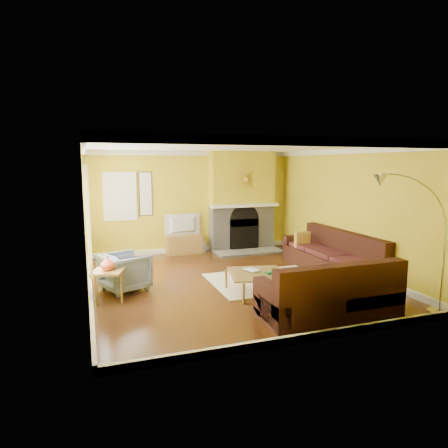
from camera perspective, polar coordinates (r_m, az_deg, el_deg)
name	(u,v)px	position (r m, az deg, el deg)	size (l,w,h in m)	color
floor	(231,281)	(8.22, 1.01, -8.20)	(5.50, 6.00, 0.02)	#542C11
ceiling	(231,146)	(7.88, 1.06, 11.10)	(5.50, 6.00, 0.02)	white
wall_back	(192,202)	(10.79, -4.53, 3.17)	(5.50, 0.02, 2.70)	gold
wall_front	(312,244)	(5.25, 12.51, -2.75)	(5.50, 0.02, 2.70)	gold
wall_left	(85,222)	(7.45, -19.30, 0.28)	(0.02, 6.00, 2.70)	gold
wall_right	(348,210)	(9.26, 17.28, 1.91)	(0.02, 6.00, 2.70)	gold
baseboard	(231,278)	(8.20, 1.01, -7.73)	(5.50, 6.00, 0.12)	white
crown_molding	(231,150)	(7.88, 1.06, 10.59)	(5.50, 6.00, 0.12)	white
window_left_near	(86,206)	(8.72, -19.11, 2.43)	(0.06, 1.22, 1.72)	white
window_left_far	(87,218)	(6.84, -19.01, 0.85)	(0.06, 1.22, 1.72)	white
window_back	(120,197)	(10.41, -14.66, 3.82)	(0.82, 0.06, 1.22)	white
wall_art	(146,194)	(10.49, -11.12, 4.25)	(0.34, 0.04, 1.14)	white
fireplace	(242,201)	(11.02, 2.57, 3.30)	(1.80, 0.40, 2.70)	gray
mantel	(245,205)	(10.81, 3.04, 2.66)	(1.92, 0.22, 0.08)	white
hearth	(249,252)	(10.72, 3.62, -4.01)	(1.80, 0.70, 0.06)	gray
sunburst	(245,179)	(10.76, 3.05, 6.37)	(0.70, 0.04, 0.70)	olive
rug	(270,280)	(8.29, 6.61, -7.99)	(2.40, 1.80, 0.02)	beige
sectional_sofa	(302,263)	(8.00, 11.10, -5.43)	(3.05, 3.99, 0.90)	#361811
coffee_table	(257,283)	(7.46, 4.73, -8.35)	(0.99, 0.99, 0.39)	white
media_console	(184,244)	(10.65, -5.75, -2.90)	(0.92, 0.41, 0.50)	olive
tv	(184,225)	(10.55, -5.80, -0.08)	(0.96, 0.13, 0.55)	black
subwoofer	(199,246)	(10.82, -3.64, -3.22)	(0.31, 0.31, 0.31)	white
armchair	(125,272)	(7.78, -13.93, -6.65)	(0.76, 0.78, 0.71)	slate
side_table	(109,286)	(7.27, -16.17, -8.47)	(0.50, 0.50, 0.55)	olive
vase	(108,263)	(7.16, -16.30, -5.42)	(0.24, 0.24, 0.25)	#C64825
book	(248,271)	(7.43, 3.39, -6.72)	(0.21, 0.29, 0.03)	white
arc_lamp	(415,249)	(6.63, 25.57, -3.18)	(1.40, 0.36, 2.22)	silver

